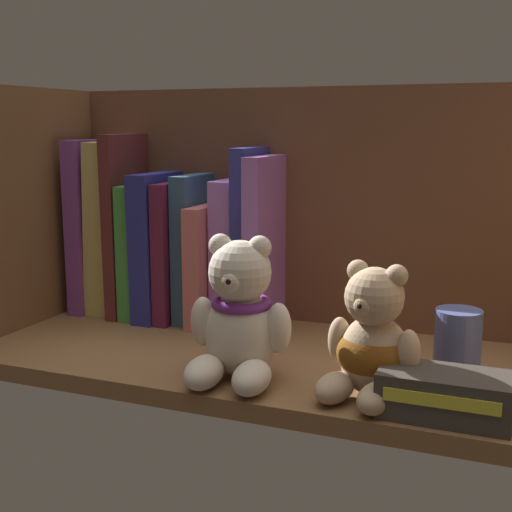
# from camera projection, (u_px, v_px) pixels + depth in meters

# --- Properties ---
(shelf_board) EXTENTS (0.71, 0.29, 0.02)m
(shelf_board) POSITION_uv_depth(u_px,v_px,m) (284.00, 364.00, 0.80)
(shelf_board) COLOR brown
(shelf_board) RESTS_ON ground
(shelf_back_panel) EXTENTS (0.73, 0.01, 0.33)m
(shelf_back_panel) POSITION_uv_depth(u_px,v_px,m) (323.00, 215.00, 0.91)
(shelf_back_panel) COLOR brown
(shelf_back_panel) RESTS_ON ground
(shelf_side_panel_left) EXTENTS (0.02, 0.31, 0.33)m
(shelf_side_panel_left) POSITION_uv_depth(u_px,v_px,m) (24.00, 216.00, 0.90)
(shelf_side_panel_left) COLOR brown
(shelf_side_panel_left) RESTS_ON ground
(book_0) EXTENTS (0.02, 0.13, 0.24)m
(book_0) POSITION_uv_depth(u_px,v_px,m) (98.00, 224.00, 1.00)
(book_0) COLOR #7E3F9B
(book_0) RESTS_ON shelf_board
(book_1) EXTENTS (0.04, 0.11, 0.24)m
(book_1) POSITION_uv_depth(u_px,v_px,m) (117.00, 227.00, 0.99)
(book_1) COLOR #CBBA63
(book_1) RESTS_ON shelf_board
(book_2) EXTENTS (0.02, 0.14, 0.25)m
(book_2) POSITION_uv_depth(u_px,v_px,m) (134.00, 224.00, 0.97)
(book_2) COLOR maroon
(book_2) RESTS_ON shelf_board
(book_3) EXTENTS (0.02, 0.13, 0.18)m
(book_3) POSITION_uv_depth(u_px,v_px,m) (148.00, 248.00, 0.97)
(book_3) COLOR green
(book_3) RESTS_ON shelf_board
(book_4) EXTENTS (0.03, 0.15, 0.20)m
(book_4) POSITION_uv_depth(u_px,v_px,m) (165.00, 244.00, 0.96)
(book_4) COLOR navy
(book_4) RESTS_ON shelf_board
(book_5) EXTENTS (0.02, 0.14, 0.19)m
(book_5) POSITION_uv_depth(u_px,v_px,m) (182.00, 249.00, 0.95)
(book_5) COLOR #5D1C3B
(book_5) RESTS_ON shelf_board
(book_6) EXTENTS (0.02, 0.12, 0.20)m
(book_6) POSITION_uv_depth(u_px,v_px,m) (198.00, 247.00, 0.94)
(book_6) COLOR #325473
(book_6) RESTS_ON shelf_board
(book_7) EXTENTS (0.02, 0.15, 0.16)m
(book_7) POSITION_uv_depth(u_px,v_px,m) (215.00, 262.00, 0.94)
(book_7) COLOR #C46767
(book_7) RESTS_ON shelf_board
(book_8) EXTENTS (0.03, 0.10, 0.19)m
(book_8) POSITION_uv_depth(u_px,v_px,m) (235.00, 251.00, 0.92)
(book_8) COLOR #AA6DC7
(book_8) RESTS_ON shelf_board
(book_9) EXTENTS (0.02, 0.11, 0.23)m
(book_9) POSITION_uv_depth(u_px,v_px,m) (254.00, 237.00, 0.91)
(book_9) COLOR navy
(book_9) RESTS_ON shelf_board
(book_10) EXTENTS (0.02, 0.14, 0.22)m
(book_10) POSITION_uv_depth(u_px,v_px,m) (270.00, 242.00, 0.90)
(book_10) COLOR #9F61BC
(book_10) RESTS_ON shelf_board
(teddy_bear_larger) EXTENTS (0.11, 0.11, 0.15)m
(teddy_bear_larger) POSITION_uv_depth(u_px,v_px,m) (239.00, 319.00, 0.71)
(teddy_bear_larger) COLOR beige
(teddy_bear_larger) RESTS_ON shelf_board
(teddy_bear_smaller) EXTENTS (0.10, 0.11, 0.13)m
(teddy_bear_smaller) POSITION_uv_depth(u_px,v_px,m) (372.00, 345.00, 0.67)
(teddy_bear_smaller) COLOR tan
(teddy_bear_smaller) RESTS_ON shelf_board
(pillar_candle) EXTENTS (0.05, 0.05, 0.07)m
(pillar_candle) POSITION_uv_depth(u_px,v_px,m) (457.00, 345.00, 0.72)
(pillar_candle) COLOR #4C5B99
(pillar_candle) RESTS_ON shelf_board
(small_product_box) EXTENTS (0.12, 0.06, 0.04)m
(small_product_box) POSITION_uv_depth(u_px,v_px,m) (445.00, 395.00, 0.63)
(small_product_box) COLOR #38332D
(small_product_box) RESTS_ON shelf_board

